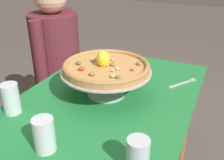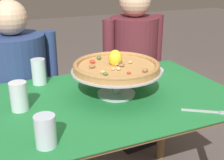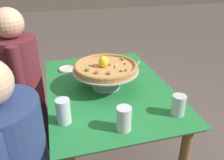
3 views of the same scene
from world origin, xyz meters
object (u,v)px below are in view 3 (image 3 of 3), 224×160
object	(u,v)px
pizza_stand	(106,74)
water_glass_back_left	(64,112)
side_plate	(67,69)
diner_right	(21,87)
pizza	(106,67)
water_glass_front_left	(178,106)
water_glass_side_left	(124,120)
dinner_fork	(137,65)

from	to	relation	value
pizza_stand	water_glass_back_left	size ratio (longest dim) A/B	3.17
pizza_stand	side_plate	world-z (taller)	pizza_stand
water_glass_back_left	diner_right	distance (m)	0.81
pizza	water_glass_back_left	distance (m)	0.45
water_glass_back_left	side_plate	bearing A→B (deg)	-6.60
water_glass_front_left	water_glass_side_left	world-z (taller)	water_glass_side_left
pizza	water_glass_side_left	world-z (taller)	pizza
water_glass_side_left	dinner_fork	xyz separation A→B (m)	(0.75, -0.35, -0.06)
water_glass_back_left	water_glass_front_left	bearing A→B (deg)	-98.58
water_glass_front_left	water_glass_side_left	size ratio (longest dim) A/B	0.91
water_glass_back_left	diner_right	bearing A→B (deg)	21.89
pizza_stand	water_glass_front_left	xyz separation A→B (m)	(-0.41, -0.31, -0.05)
water_glass_side_left	side_plate	xyz separation A→B (m)	(0.81, 0.21, -0.05)
water_glass_front_left	diner_right	xyz separation A→B (m)	(0.83, 0.91, -0.18)
pizza_stand	side_plate	distance (m)	0.43
side_plate	dinner_fork	bearing A→B (deg)	-96.75
pizza_stand	dinner_fork	xyz separation A→B (m)	(0.29, -0.33, -0.10)
pizza	dinner_fork	size ratio (longest dim) A/B	2.43
diner_right	water_glass_side_left	bearing A→B (deg)	-146.39
dinner_fork	water_glass_side_left	bearing A→B (deg)	154.62
water_glass_front_left	side_plate	xyz separation A→B (m)	(0.76, 0.54, -0.04)
water_glass_front_left	dinner_fork	world-z (taller)	water_glass_front_left
water_glass_front_left	pizza	bearing A→B (deg)	37.20
pizza_stand	water_glass_front_left	size ratio (longest dim) A/B	3.71
dinner_fork	pizza	bearing A→B (deg)	131.06
pizza	diner_right	xyz separation A→B (m)	(0.42, 0.60, -0.28)
water_glass_side_left	diner_right	size ratio (longest dim) A/B	0.11
pizza_stand	pizza	xyz separation A→B (m)	(0.00, 0.00, 0.05)
pizza_stand	water_glass_front_left	world-z (taller)	pizza_stand
water_glass_back_left	water_glass_side_left	world-z (taller)	water_glass_back_left
water_glass_front_left	dinner_fork	distance (m)	0.70
water_glass_front_left	water_glass_back_left	bearing A→B (deg)	81.42
pizza	diner_right	distance (m)	0.78
water_glass_side_left	water_glass_front_left	bearing A→B (deg)	-81.99
water_glass_back_left	water_glass_side_left	distance (m)	0.32
pizza_stand	dinner_fork	size ratio (longest dim) A/B	2.55
pizza	side_plate	distance (m)	0.45
pizza_stand	diner_right	world-z (taller)	diner_right
side_plate	water_glass_back_left	bearing A→B (deg)	173.40
pizza	water_glass_back_left	xyz separation A→B (m)	(-0.32, 0.31, -0.09)
water_glass_front_left	diner_right	bearing A→B (deg)	47.83
pizza	water_glass_front_left	distance (m)	0.52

